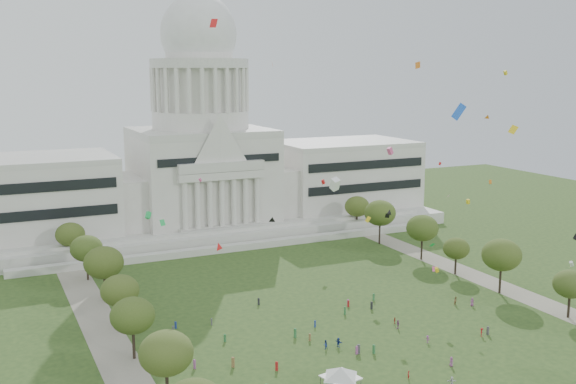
% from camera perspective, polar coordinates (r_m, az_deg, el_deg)
% --- Properties ---
extents(ground, '(400.00, 400.00, 0.00)m').
position_cam_1_polar(ground, '(135.31, 8.33, -13.18)').
color(ground, '#2B461C').
rests_on(ground, ground).
extents(capitol, '(160.00, 64.50, 91.30)m').
position_cam_1_polar(capitol, '(229.67, -7.29, 2.33)').
color(capitol, beige).
rests_on(capitol, ground).
extents(path_left, '(8.00, 160.00, 0.04)m').
position_cam_1_polar(path_left, '(145.03, -15.15, -11.78)').
color(path_left, gray).
rests_on(path_left, ground).
extents(path_right, '(8.00, 160.00, 0.04)m').
position_cam_1_polar(path_right, '(185.37, 15.71, -6.94)').
color(path_right, gray).
rests_on(path_right, ground).
extents(row_tree_l_1, '(8.86, 8.86, 12.59)m').
position_cam_1_polar(row_tree_l_1, '(112.48, -10.29, -13.27)').
color(row_tree_l_1, black).
rests_on(row_tree_l_1, ground).
extents(row_tree_r_1, '(7.58, 7.58, 10.78)m').
position_cam_1_polar(row_tree_r_1, '(160.45, 22.80, -7.20)').
color(row_tree_r_1, black).
rests_on(row_tree_r_1, ground).
extents(row_tree_l_2, '(8.42, 8.42, 11.97)m').
position_cam_1_polar(row_tree_l_2, '(130.82, -13.03, -10.16)').
color(row_tree_l_2, black).
rests_on(row_tree_l_2, ground).
extents(row_tree_r_2, '(9.55, 9.55, 13.58)m').
position_cam_1_polar(row_tree_r_2, '(171.32, 17.63, -5.10)').
color(row_tree_r_2, black).
rests_on(row_tree_r_2, ground).
extents(row_tree_l_3, '(8.12, 8.12, 11.55)m').
position_cam_1_polar(row_tree_l_3, '(146.51, -14.05, -8.10)').
color(row_tree_l_3, black).
rests_on(row_tree_l_3, ground).
extents(row_tree_r_3, '(7.01, 7.01, 9.98)m').
position_cam_1_polar(row_tree_r_3, '(184.49, 14.06, -4.66)').
color(row_tree_r_3, black).
rests_on(row_tree_r_3, ground).
extents(row_tree_l_4, '(9.29, 9.29, 13.21)m').
position_cam_1_polar(row_tree_l_4, '(163.62, -15.34, -5.79)').
color(row_tree_l_4, black).
rests_on(row_tree_l_4, ground).
extents(row_tree_r_4, '(9.19, 9.19, 13.06)m').
position_cam_1_polar(row_tree_r_4, '(196.07, 11.31, -3.01)').
color(row_tree_r_4, black).
rests_on(row_tree_r_4, ground).
extents(row_tree_l_5, '(8.33, 8.33, 11.85)m').
position_cam_1_polar(row_tree_l_5, '(181.47, -16.70, -4.60)').
color(row_tree_l_5, black).
rests_on(row_tree_l_5, ground).
extents(row_tree_r_5, '(9.82, 9.82, 13.96)m').
position_cam_1_polar(row_tree_r_5, '(211.37, 7.80, -1.77)').
color(row_tree_r_5, black).
rests_on(row_tree_r_5, ground).
extents(row_tree_l_6, '(8.19, 8.19, 11.64)m').
position_cam_1_polar(row_tree_l_6, '(198.77, -17.96, -3.44)').
color(row_tree_l_6, black).
rests_on(row_tree_l_6, ground).
extents(row_tree_r_6, '(8.42, 8.42, 11.97)m').
position_cam_1_polar(row_tree_r_6, '(227.83, 5.87, -1.22)').
color(row_tree_r_6, black).
rests_on(row_tree_r_6, ground).
extents(event_tent, '(8.89, 8.89, 4.20)m').
position_cam_1_polar(event_tent, '(118.22, 4.48, -14.95)').
color(event_tent, '#4C4C4C').
rests_on(event_tent, ground).
extents(person_0, '(1.09, 1.12, 1.94)m').
position_cam_1_polar(person_0, '(162.91, 15.32, -8.96)').
color(person_0, '#994C8C').
rests_on(person_0, ground).
extents(person_2, '(1.08, 0.83, 1.95)m').
position_cam_1_polar(person_2, '(162.69, 14.02, -8.93)').
color(person_2, olive).
rests_on(person_2, ground).
extents(person_3, '(0.93, 1.13, 1.56)m').
position_cam_1_polar(person_3, '(140.12, 11.73, -12.10)').
color(person_3, '#994C8C').
rests_on(person_3, ground).
extents(person_4, '(0.86, 1.25, 1.94)m').
position_cam_1_polar(person_4, '(146.10, 9.29, -10.99)').
color(person_4, '#994C8C').
rests_on(person_4, ground).
extents(person_5, '(1.26, 1.89, 1.89)m').
position_cam_1_polar(person_5, '(135.74, 4.29, -12.58)').
color(person_5, navy).
rests_on(person_5, ground).
extents(person_6, '(0.63, 0.93, 1.84)m').
position_cam_1_polar(person_6, '(130.79, 13.65, -13.78)').
color(person_6, '#994C8C').
rests_on(person_6, ground).
extents(person_7, '(0.68, 0.66, 1.50)m').
position_cam_1_polar(person_7, '(124.54, 10.16, -15.00)').
color(person_7, '#B21E1E').
rests_on(person_7, ground).
extents(person_8, '(0.96, 0.68, 1.82)m').
position_cam_1_polar(person_8, '(134.67, 3.18, -12.77)').
color(person_8, navy).
rests_on(person_8, ground).
extents(person_9, '(1.28, 1.21, 1.81)m').
position_cam_1_polar(person_9, '(145.79, 16.08, -11.34)').
color(person_9, '#B21E1E').
rests_on(person_9, ground).
extents(person_10, '(0.77, 0.96, 1.44)m').
position_cam_1_polar(person_10, '(148.63, 9.03, -10.71)').
color(person_10, '#B21E1E').
rests_on(person_10, ground).
extents(person_11, '(1.82, 1.30, 1.83)m').
position_cam_1_polar(person_11, '(123.24, 13.70, -15.34)').
color(person_11, silver).
rests_on(person_11, ground).
extents(distant_crowd, '(62.71, 40.33, 1.95)m').
position_cam_1_polar(distant_crowd, '(139.27, 0.84, -11.98)').
color(distant_crowd, navy).
rests_on(distant_crowd, ground).
extents(kite_swarm, '(84.86, 95.75, 60.36)m').
position_cam_1_polar(kite_swarm, '(131.60, 6.71, -0.92)').
color(kite_swarm, red).
rests_on(kite_swarm, ground).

